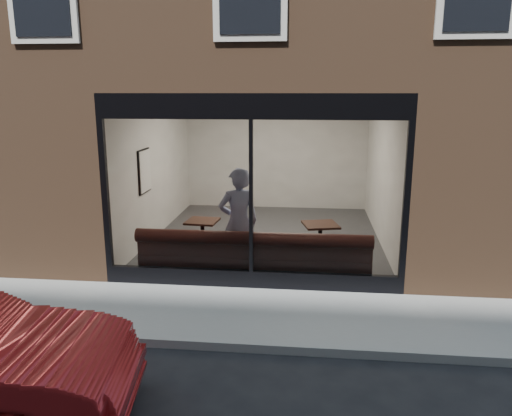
# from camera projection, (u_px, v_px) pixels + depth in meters

# --- Properties ---
(ground) EXTENTS (120.00, 120.00, 0.00)m
(ground) POSITION_uv_depth(u_px,v_px,m) (233.00, 348.00, 6.42)
(ground) COLOR black
(ground) RESTS_ON ground
(sidewalk_near) EXTENTS (40.00, 2.00, 0.01)m
(sidewalk_near) POSITION_uv_depth(u_px,v_px,m) (243.00, 314.00, 7.39)
(sidewalk_near) COLOR gray
(sidewalk_near) RESTS_ON ground
(kerb_near) EXTENTS (40.00, 0.10, 0.12)m
(kerb_near) POSITION_uv_depth(u_px,v_px,m) (232.00, 346.00, 6.36)
(kerb_near) COLOR gray
(kerb_near) RESTS_ON ground
(host_building_pier_left) EXTENTS (2.50, 12.00, 3.20)m
(host_building_pier_left) POSITION_uv_depth(u_px,v_px,m) (145.00, 150.00, 14.19)
(host_building_pier_left) COLOR brown
(host_building_pier_left) RESTS_ON ground
(host_building_pier_right) EXTENTS (2.50, 12.00, 3.20)m
(host_building_pier_right) POSITION_uv_depth(u_px,v_px,m) (415.00, 153.00, 13.41)
(host_building_pier_right) COLOR brown
(host_building_pier_right) RESTS_ON ground
(host_building_backfill) EXTENTS (5.00, 6.00, 3.20)m
(host_building_backfill) POSITION_uv_depth(u_px,v_px,m) (282.00, 141.00, 16.70)
(host_building_backfill) COLOR brown
(host_building_backfill) RESTS_ON ground
(cafe_floor) EXTENTS (6.00, 6.00, 0.00)m
(cafe_floor) POSITION_uv_depth(u_px,v_px,m) (266.00, 237.00, 11.26)
(cafe_floor) COLOR #2D2D30
(cafe_floor) RESTS_ON ground
(cafe_ceiling) EXTENTS (6.00, 6.00, 0.00)m
(cafe_ceiling) POSITION_uv_depth(u_px,v_px,m) (267.00, 93.00, 10.53)
(cafe_ceiling) COLOR white
(cafe_ceiling) RESTS_ON host_building_upper
(cafe_wall_back) EXTENTS (5.00, 0.00, 5.00)m
(cafe_wall_back) POSITION_uv_depth(u_px,v_px,m) (276.00, 151.00, 13.79)
(cafe_wall_back) COLOR beige
(cafe_wall_back) RESTS_ON ground
(cafe_wall_left) EXTENTS (0.00, 6.00, 6.00)m
(cafe_wall_left) POSITION_uv_depth(u_px,v_px,m) (156.00, 166.00, 11.16)
(cafe_wall_left) COLOR beige
(cafe_wall_left) RESTS_ON ground
(cafe_wall_right) EXTENTS (0.00, 6.00, 6.00)m
(cafe_wall_right) POSITION_uv_depth(u_px,v_px,m) (383.00, 169.00, 10.64)
(cafe_wall_right) COLOR beige
(cafe_wall_right) RESTS_ON ground
(storefront_kick) EXTENTS (5.00, 0.10, 0.30)m
(storefront_kick) POSITION_uv_depth(u_px,v_px,m) (251.00, 279.00, 8.37)
(storefront_kick) COLOR black
(storefront_kick) RESTS_ON ground
(storefront_header) EXTENTS (5.00, 0.10, 0.40)m
(storefront_header) POSITION_uv_depth(u_px,v_px,m) (251.00, 106.00, 7.72)
(storefront_header) COLOR black
(storefront_header) RESTS_ON host_building_upper
(storefront_mullion) EXTENTS (0.06, 0.10, 2.50)m
(storefront_mullion) POSITION_uv_depth(u_px,v_px,m) (251.00, 198.00, 8.05)
(storefront_mullion) COLOR black
(storefront_mullion) RESTS_ON storefront_kick
(storefront_glass) EXTENTS (4.80, 0.00, 4.80)m
(storefront_glass) POSITION_uv_depth(u_px,v_px,m) (251.00, 198.00, 8.02)
(storefront_glass) COLOR white
(storefront_glass) RESTS_ON storefront_kick
(banquette) EXTENTS (4.00, 0.55, 0.45)m
(banquette) POSITION_uv_depth(u_px,v_px,m) (254.00, 267.00, 8.74)
(banquette) COLOR #331512
(banquette) RESTS_ON cafe_floor
(person) EXTENTS (0.83, 0.69, 1.95)m
(person) POSITION_uv_depth(u_px,v_px,m) (239.00, 222.00, 8.77)
(person) COLOR #929DC6
(person) RESTS_ON cafe_floor
(cafe_table_left) EXTENTS (0.64, 0.64, 0.04)m
(cafe_table_left) POSITION_uv_depth(u_px,v_px,m) (202.00, 221.00, 9.79)
(cafe_table_left) COLOR black
(cafe_table_left) RESTS_ON cafe_floor
(cafe_table_right) EXTENTS (0.76, 0.76, 0.04)m
(cafe_table_right) POSITION_uv_depth(u_px,v_px,m) (321.00, 225.00, 9.53)
(cafe_table_right) COLOR black
(cafe_table_right) RESTS_ON cafe_floor
(cafe_chair_left) EXTENTS (0.47, 0.47, 0.04)m
(cafe_chair_left) POSITION_uv_depth(u_px,v_px,m) (233.00, 241.00, 10.21)
(cafe_chair_left) COLOR black
(cafe_chair_left) RESTS_ON cafe_floor
(wall_poster) EXTENTS (0.02, 0.64, 0.85)m
(wall_poster) POSITION_uv_depth(u_px,v_px,m) (145.00, 171.00, 10.29)
(wall_poster) COLOR white
(wall_poster) RESTS_ON cafe_wall_left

